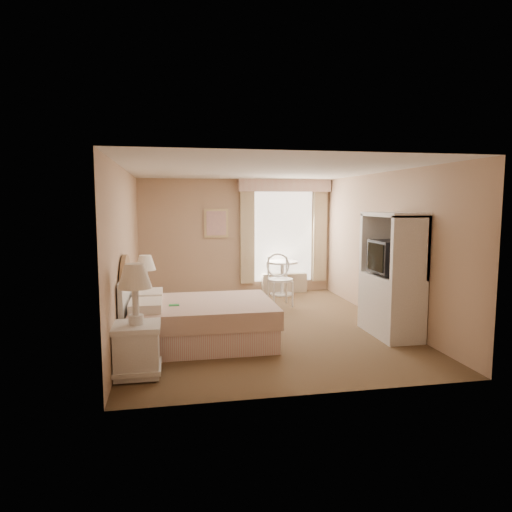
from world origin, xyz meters
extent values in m
cube|color=brown|center=(0.00, 0.00, 0.00)|extent=(4.20, 5.50, 0.01)
cube|color=silver|center=(0.00, 0.00, 2.50)|extent=(4.20, 5.50, 0.01)
cube|color=tan|center=(0.00, 2.75, 1.25)|extent=(4.20, 0.01, 2.50)
cube|color=tan|center=(0.00, -2.75, 1.25)|extent=(4.20, 0.01, 2.50)
cube|color=tan|center=(-2.10, 0.00, 1.25)|extent=(0.01, 5.50, 2.50)
cube|color=tan|center=(2.10, 0.00, 1.25)|extent=(0.01, 5.50, 2.50)
cube|color=white|center=(1.05, 2.72, 1.25)|extent=(1.30, 0.02, 2.00)
cube|color=tan|center=(0.22, 2.67, 1.25)|extent=(0.30, 0.08, 2.05)
cube|color=tan|center=(1.88, 2.67, 1.25)|extent=(0.30, 0.08, 2.05)
cube|color=#D39089|center=(1.05, 2.63, 2.37)|extent=(2.05, 0.20, 0.28)
cube|color=beige|center=(1.05, 2.63, 0.21)|extent=(1.00, 0.22, 0.42)
cube|color=#D8BC85|center=(-0.45, 2.72, 1.55)|extent=(0.52, 0.03, 0.62)
cube|color=beige|center=(-0.45, 2.70, 1.55)|extent=(0.42, 0.02, 0.52)
cube|color=#D39089|center=(-1.00, -0.74, 0.17)|extent=(1.93, 1.47, 0.33)
cube|color=beige|center=(-1.00, -0.74, 0.46)|extent=(1.99, 1.53, 0.26)
cube|color=white|center=(-1.77, -1.09, 0.64)|extent=(0.41, 0.57, 0.13)
cube|color=white|center=(-1.77, -0.39, 0.64)|extent=(0.41, 0.57, 0.13)
cube|color=green|center=(-1.41, -0.88, 0.59)|extent=(0.14, 0.10, 0.01)
cube|color=silver|center=(-2.05, -0.74, 0.51)|extent=(0.06, 1.57, 1.01)
cylinder|color=#A78159|center=(-2.05, -0.74, 0.60)|extent=(0.05, 1.38, 1.38)
cube|color=white|center=(-1.84, -1.89, 0.29)|extent=(0.49, 0.49, 0.53)
cube|color=white|center=(-1.84, -1.89, 0.59)|extent=(0.53, 0.53, 0.06)
cube|color=white|center=(-1.84, -1.89, 0.11)|extent=(0.53, 0.53, 0.05)
cylinder|color=silver|center=(-1.84, -1.89, 0.67)|extent=(0.17, 0.17, 0.11)
cylinder|color=silver|center=(-1.84, -1.89, 0.89)|extent=(0.07, 0.07, 0.43)
cone|color=white|center=(-1.84, -1.89, 1.17)|extent=(0.38, 0.38, 0.28)
cube|color=white|center=(-1.84, 0.40, 0.25)|extent=(0.43, 0.43, 0.47)
cube|color=white|center=(-1.84, 0.40, 0.51)|extent=(0.47, 0.47, 0.06)
cube|color=white|center=(-1.84, 0.40, 0.09)|extent=(0.47, 0.47, 0.05)
cylinder|color=silver|center=(-1.84, 0.40, 0.59)|extent=(0.15, 0.15, 0.09)
cylinder|color=silver|center=(-1.84, 0.40, 0.77)|extent=(0.07, 0.07, 0.37)
cone|color=white|center=(-1.84, 0.40, 1.03)|extent=(0.34, 0.34, 0.24)
cylinder|color=silver|center=(0.94, 2.37, 0.01)|extent=(0.52, 0.52, 0.03)
cylinder|color=silver|center=(0.94, 2.37, 0.37)|extent=(0.08, 0.08, 0.69)
cylinder|color=white|center=(0.94, 2.37, 0.71)|extent=(0.69, 0.69, 0.04)
cylinder|color=silver|center=(0.47, 1.14, 0.25)|extent=(0.04, 0.04, 0.50)
cylinder|color=silver|center=(0.84, 1.17, 0.25)|extent=(0.04, 0.04, 0.50)
cylinder|color=silver|center=(0.45, 1.52, 0.25)|extent=(0.04, 0.04, 0.50)
cylinder|color=silver|center=(0.82, 1.54, 0.25)|extent=(0.04, 0.04, 0.50)
cylinder|color=white|center=(0.64, 1.34, 0.51)|extent=(0.52, 0.52, 0.04)
torus|color=silver|center=(0.63, 1.50, 0.77)|extent=(0.48, 0.15, 0.47)
cylinder|color=silver|center=(0.45, 1.52, 0.72)|extent=(0.04, 0.04, 0.44)
cylinder|color=silver|center=(0.82, 1.54, 0.72)|extent=(0.04, 0.04, 0.44)
cube|color=white|center=(1.81, -0.89, 0.45)|extent=(0.56, 1.11, 0.91)
cube|color=white|center=(1.81, -1.40, 1.36)|extent=(0.56, 0.08, 0.91)
cube|color=white|center=(1.81, -0.37, 1.36)|extent=(0.56, 0.08, 0.91)
cube|color=white|center=(1.81, -0.89, 1.82)|extent=(0.56, 1.11, 0.06)
cube|color=white|center=(2.06, -0.89, 1.36)|extent=(0.04, 1.11, 0.91)
cube|color=black|center=(1.78, -0.89, 1.19)|extent=(0.49, 0.61, 0.49)
cube|color=black|center=(1.54, -0.89, 1.19)|extent=(0.02, 0.51, 0.40)
camera|label=1|loc=(-1.44, -7.12, 1.99)|focal=32.00mm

